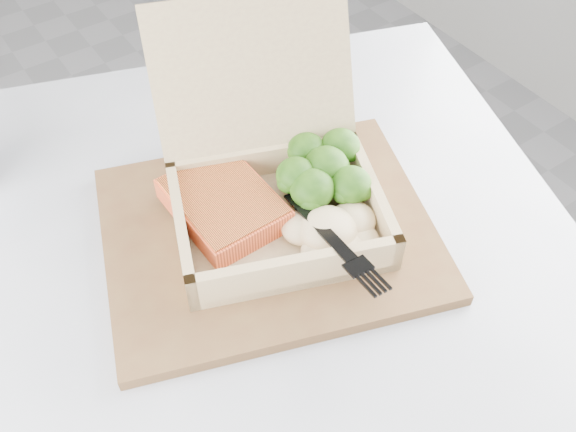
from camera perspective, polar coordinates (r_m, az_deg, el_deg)
cafe_table at (r=0.78m, az=-4.32°, el=-13.17°), size 0.92×0.92×0.70m
serving_tray at (r=0.65m, az=-1.75°, el=-1.51°), size 0.39×0.35×0.01m
takeout_container at (r=0.63m, az=-1.59°, el=4.04°), size 0.27×0.28×0.18m
salmon_fillet at (r=0.64m, az=-5.75°, el=1.04°), size 0.09×0.12×0.02m
broccoli_pile at (r=0.65m, az=3.38°, el=3.84°), size 0.11×0.11×0.04m
mashed_potatoes at (r=0.61m, az=3.58°, el=-1.20°), size 0.09×0.08×0.03m
plastic_fork at (r=0.61m, az=1.74°, el=0.45°), size 0.03×0.16×0.02m
receipt at (r=0.79m, az=-6.26°, el=8.67°), size 0.16×0.16×0.00m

